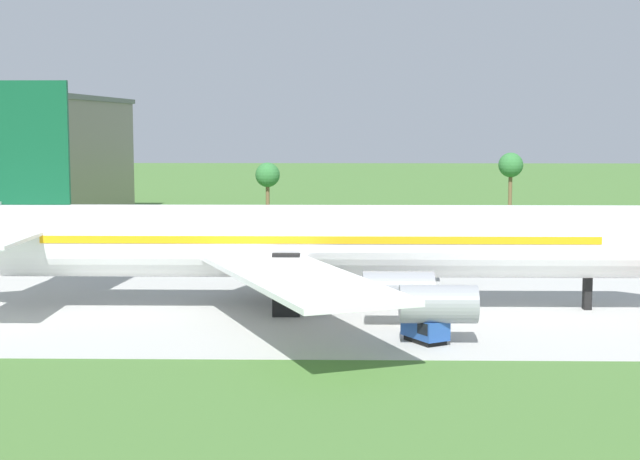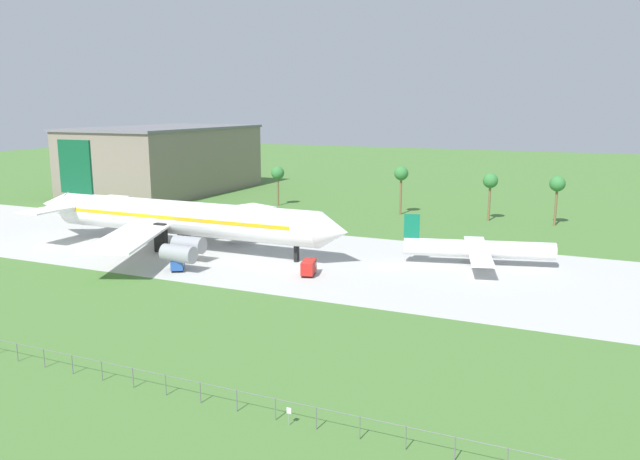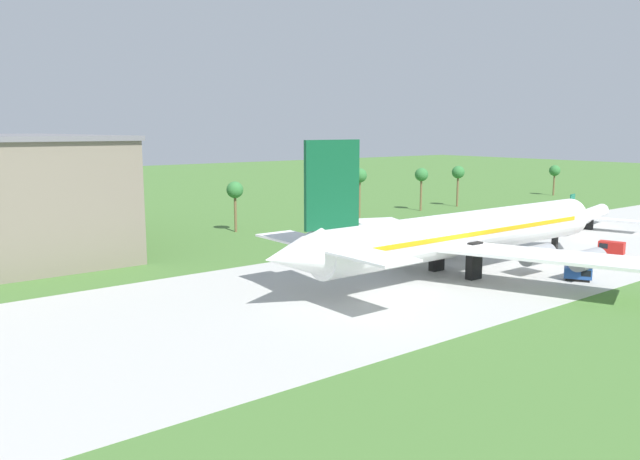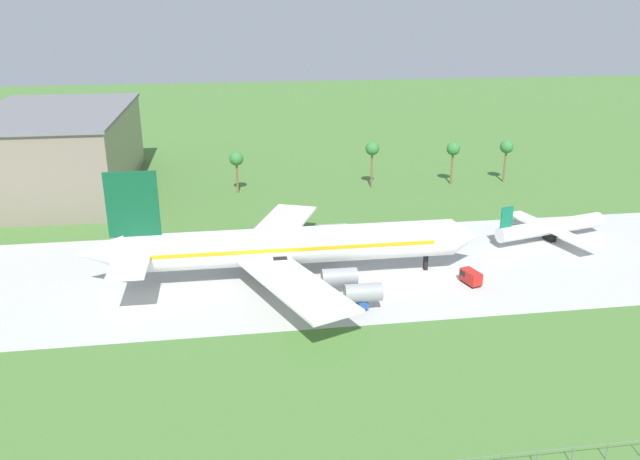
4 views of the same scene
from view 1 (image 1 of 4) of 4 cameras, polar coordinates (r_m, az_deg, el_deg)
jet_airliner at (r=88.53m, az=-0.84°, el=-0.68°), size 71.05×54.86×20.60m
catering_van at (r=76.12m, az=6.21°, el=-5.78°), size 3.66×4.29×1.91m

